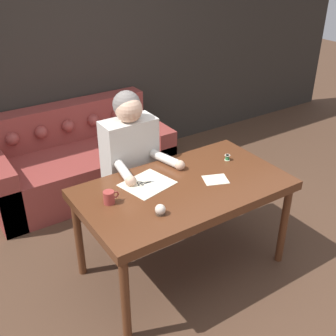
{
  "coord_description": "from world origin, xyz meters",
  "views": [
    {
      "loc": [
        -1.49,
        -2.08,
        2.34
      ],
      "look_at": [
        -0.02,
        0.16,
        0.86
      ],
      "focal_mm": 45.0,
      "sensor_mm": 36.0,
      "label": 1
    }
  ],
  "objects_px": {
    "mug": "(109,197)",
    "thread_spool": "(227,158)",
    "dining_table": "(184,194)",
    "person": "(131,166)",
    "scissors": "(148,183)",
    "couch": "(78,161)",
    "pin_cushion": "(160,210)"
  },
  "relations": [
    {
      "from": "mug",
      "to": "thread_spool",
      "type": "height_order",
      "value": "mug"
    },
    {
      "from": "thread_spool",
      "to": "dining_table",
      "type": "bearing_deg",
      "value": -165.78
    },
    {
      "from": "person",
      "to": "scissors",
      "type": "relative_size",
      "value": 5.37
    },
    {
      "from": "dining_table",
      "to": "couch",
      "type": "relative_size",
      "value": 0.85
    },
    {
      "from": "mug",
      "to": "scissors",
      "type": "bearing_deg",
      "value": 13.71
    },
    {
      "from": "thread_spool",
      "to": "person",
      "type": "bearing_deg",
      "value": 142.79
    },
    {
      "from": "dining_table",
      "to": "scissors",
      "type": "xyz_separation_m",
      "value": [
        -0.2,
        0.17,
        0.07
      ]
    },
    {
      "from": "scissors",
      "to": "mug",
      "type": "xyz_separation_m",
      "value": [
        -0.35,
        -0.09,
        0.04
      ]
    },
    {
      "from": "mug",
      "to": "thread_spool",
      "type": "xyz_separation_m",
      "value": [
        1.07,
        0.04,
        -0.02
      ]
    },
    {
      "from": "person",
      "to": "scissors",
      "type": "distance_m",
      "value": 0.45
    },
    {
      "from": "pin_cushion",
      "to": "scissors",
      "type": "bearing_deg",
      "value": 70.86
    },
    {
      "from": "thread_spool",
      "to": "pin_cushion",
      "type": "bearing_deg",
      "value": -158.29
    },
    {
      "from": "couch",
      "to": "pin_cushion",
      "type": "distance_m",
      "value": 1.88
    },
    {
      "from": "dining_table",
      "to": "thread_spool",
      "type": "xyz_separation_m",
      "value": [
        0.51,
        0.13,
        0.09
      ]
    },
    {
      "from": "mug",
      "to": "pin_cushion",
      "type": "bearing_deg",
      "value": -53.97
    },
    {
      "from": "couch",
      "to": "person",
      "type": "bearing_deg",
      "value": -84.78
    },
    {
      "from": "couch",
      "to": "person",
      "type": "xyz_separation_m",
      "value": [
        0.09,
        -1.0,
        0.38
      ]
    },
    {
      "from": "couch",
      "to": "thread_spool",
      "type": "bearing_deg",
      "value": -64.13
    },
    {
      "from": "dining_table",
      "to": "pin_cushion",
      "type": "distance_m",
      "value": 0.41
    },
    {
      "from": "dining_table",
      "to": "mug",
      "type": "xyz_separation_m",
      "value": [
        -0.55,
        0.09,
        0.12
      ]
    },
    {
      "from": "pin_cushion",
      "to": "mug",
      "type": "bearing_deg",
      "value": 126.03
    },
    {
      "from": "person",
      "to": "scissors",
      "type": "bearing_deg",
      "value": -102.22
    },
    {
      "from": "thread_spool",
      "to": "scissors",
      "type": "bearing_deg",
      "value": 176.46
    },
    {
      "from": "dining_table",
      "to": "pin_cushion",
      "type": "height_order",
      "value": "pin_cushion"
    },
    {
      "from": "pin_cushion",
      "to": "dining_table",
      "type": "bearing_deg",
      "value": 31.8
    },
    {
      "from": "dining_table",
      "to": "scissors",
      "type": "distance_m",
      "value": 0.28
    },
    {
      "from": "person",
      "to": "mug",
      "type": "relative_size",
      "value": 11.62
    },
    {
      "from": "couch",
      "to": "scissors",
      "type": "xyz_separation_m",
      "value": [
        -0.0,
        -1.43,
        0.46
      ]
    },
    {
      "from": "scissors",
      "to": "thread_spool",
      "type": "bearing_deg",
      "value": -3.54
    },
    {
      "from": "mug",
      "to": "thread_spool",
      "type": "bearing_deg",
      "value": 2.2
    },
    {
      "from": "scissors",
      "to": "thread_spool",
      "type": "distance_m",
      "value": 0.72
    },
    {
      "from": "scissors",
      "to": "mug",
      "type": "relative_size",
      "value": 2.16
    }
  ]
}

